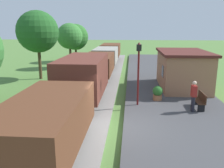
{
  "coord_description": "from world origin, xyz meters",
  "views": [
    {
      "loc": [
        0.5,
        -10.16,
        4.77
      ],
      "look_at": [
        -0.68,
        4.53,
        1.2
      ],
      "focal_mm": 37.92,
      "sensor_mm": 36.0,
      "label": 1
    }
  ],
  "objects": [
    {
      "name": "lamp_post_near",
      "position": [
        0.94,
        3.33,
        2.8
      ],
      "size": [
        0.28,
        0.28,
        3.7
      ],
      "color": "#591414",
      "rests_on": "platform_slab"
    },
    {
      "name": "platform_slab",
      "position": [
        3.2,
        0.0,
        0.12
      ],
      "size": [
        6.0,
        60.0,
        0.25
      ],
      "primitive_type": "cube",
      "color": "#424244",
      "rests_on": "ground"
    },
    {
      "name": "tree_field_left",
      "position": [
        -6.69,
        17.48,
        3.7
      ],
      "size": [
        3.0,
        3.0,
        5.22
      ],
      "color": "#4C3823",
      "rests_on": "ground"
    },
    {
      "name": "track_ballast",
      "position": [
        -2.4,
        0.0,
        0.06
      ],
      "size": [
        3.8,
        60.0,
        0.12
      ],
      "primitive_type": "cube",
      "color": "gray",
      "rests_on": "ground"
    },
    {
      "name": "rail_far",
      "position": [
        -3.12,
        0.0,
        0.19
      ],
      "size": [
        0.07,
        60.0,
        0.14
      ],
      "primitive_type": "cube",
      "color": "slate",
      "rests_on": "track_ballast"
    },
    {
      "name": "person_waiting",
      "position": [
        3.92,
        2.42,
        1.18
      ],
      "size": [
        0.26,
        0.39,
        1.71
      ],
      "rotation": [
        0.0,
        0.0,
        3.19
      ],
      "color": "black",
      "rests_on": "platform_slab"
    },
    {
      "name": "tree_trackside_far",
      "position": [
        -7.95,
        11.06,
        4.34
      ],
      "size": [
        3.77,
        3.77,
        6.24
      ],
      "color": "#4C3823",
      "rests_on": "ground"
    },
    {
      "name": "potted_planter",
      "position": [
        2.22,
        4.38,
        0.72
      ],
      "size": [
        0.64,
        0.64,
        0.92
      ],
      "color": "#9E6642",
      "rests_on": "platform_slab"
    },
    {
      "name": "tree_field_distant",
      "position": [
        -7.2,
        22.56,
        3.41
      ],
      "size": [
        3.55,
        3.55,
        5.19
      ],
      "color": "#4C3823",
      "rests_on": "ground"
    },
    {
      "name": "bench_down_platform",
      "position": [
        4.45,
        11.92,
        0.72
      ],
      "size": [
        0.42,
        1.5,
        0.91
      ],
      "color": "#422819",
      "rests_on": "platform_slab"
    },
    {
      "name": "ground_plane",
      "position": [
        0.0,
        0.0,
        0.0
      ],
      "size": [
        160.0,
        160.0,
        0.0
      ],
      "primitive_type": "plane",
      "color": "#517A38"
    },
    {
      "name": "freight_train",
      "position": [
        -2.4,
        10.16,
        1.46
      ],
      "size": [
        2.5,
        32.6,
        2.72
      ],
      "color": "brown",
      "rests_on": "rail_near"
    },
    {
      "name": "rail_near",
      "position": [
        -1.68,
        0.0,
        0.19
      ],
      "size": [
        0.07,
        60.0,
        0.14
      ],
      "primitive_type": "cube",
      "color": "slate",
      "rests_on": "track_ballast"
    },
    {
      "name": "bench_near_hut",
      "position": [
        4.45,
        3.02,
        0.72
      ],
      "size": [
        0.42,
        1.5,
        0.91
      ],
      "color": "#422819",
      "rests_on": "platform_slab"
    },
    {
      "name": "station_hut",
      "position": [
        4.4,
        7.86,
        1.65
      ],
      "size": [
        3.5,
        5.8,
        2.78
      ],
      "color": "#9E6B4C",
      "rests_on": "platform_slab"
    }
  ]
}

